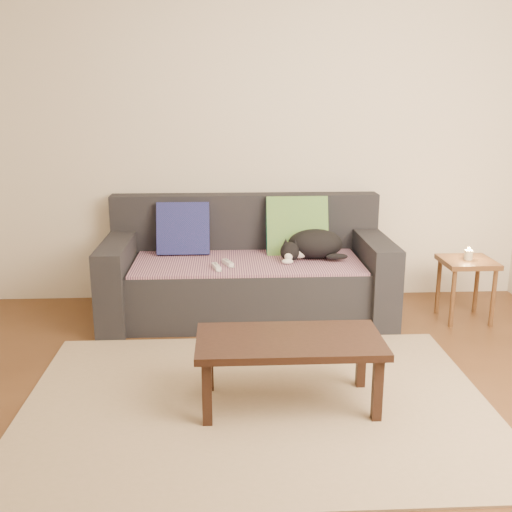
{
  "coord_description": "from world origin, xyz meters",
  "views": [
    {
      "loc": [
        -0.15,
        -2.77,
        1.6
      ],
      "look_at": [
        0.05,
        1.2,
        0.55
      ],
      "focal_mm": 42.0,
      "sensor_mm": 36.0,
      "label": 1
    }
  ],
  "objects_px": {
    "cat": "(313,245)",
    "wii_remote_a": "(228,263)",
    "sofa": "(247,274)",
    "wii_remote_b": "(216,267)",
    "coffee_table": "(289,347)",
    "side_table": "(467,270)"
  },
  "relations": [
    {
      "from": "cat",
      "to": "coffee_table",
      "type": "height_order",
      "value": "cat"
    },
    {
      "from": "side_table",
      "to": "coffee_table",
      "type": "relative_size",
      "value": 0.48
    },
    {
      "from": "sofa",
      "to": "wii_remote_a",
      "type": "relative_size",
      "value": 14.0
    },
    {
      "from": "cat",
      "to": "wii_remote_a",
      "type": "height_order",
      "value": "cat"
    },
    {
      "from": "sofa",
      "to": "side_table",
      "type": "bearing_deg",
      "value": -7.72
    },
    {
      "from": "sofa",
      "to": "wii_remote_a",
      "type": "height_order",
      "value": "sofa"
    },
    {
      "from": "sofa",
      "to": "wii_remote_b",
      "type": "distance_m",
      "value": 0.4
    },
    {
      "from": "cat",
      "to": "side_table",
      "type": "relative_size",
      "value": 1.1
    },
    {
      "from": "wii_remote_a",
      "to": "coffee_table",
      "type": "xyz_separation_m",
      "value": [
        0.31,
        -1.25,
        -0.12
      ]
    },
    {
      "from": "coffee_table",
      "to": "wii_remote_a",
      "type": "bearing_deg",
      "value": 104.07
    },
    {
      "from": "cat",
      "to": "wii_remote_a",
      "type": "distance_m",
      "value": 0.66
    },
    {
      "from": "cat",
      "to": "wii_remote_a",
      "type": "bearing_deg",
      "value": -156.51
    },
    {
      "from": "sofa",
      "to": "coffee_table",
      "type": "bearing_deg",
      "value": -83.31
    },
    {
      "from": "wii_remote_b",
      "to": "wii_remote_a",
      "type": "bearing_deg",
      "value": -52.99
    },
    {
      "from": "side_table",
      "to": "wii_remote_b",
      "type": "bearing_deg",
      "value": -177.46
    },
    {
      "from": "cat",
      "to": "coffee_table",
      "type": "xyz_separation_m",
      "value": [
        -0.32,
        -1.41,
        -0.2
      ]
    },
    {
      "from": "wii_remote_b",
      "to": "coffee_table",
      "type": "height_order",
      "value": "wii_remote_b"
    },
    {
      "from": "wii_remote_a",
      "to": "wii_remote_b",
      "type": "height_order",
      "value": "same"
    },
    {
      "from": "wii_remote_b",
      "to": "coffee_table",
      "type": "bearing_deg",
      "value": -174.9
    },
    {
      "from": "wii_remote_b",
      "to": "cat",
      "type": "bearing_deg",
      "value": -83.95
    },
    {
      "from": "wii_remote_b",
      "to": "side_table",
      "type": "xyz_separation_m",
      "value": [
        1.83,
        0.08,
        -0.07
      ]
    },
    {
      "from": "wii_remote_b",
      "to": "coffee_table",
      "type": "xyz_separation_m",
      "value": [
        0.39,
        -1.15,
        -0.12
      ]
    }
  ]
}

